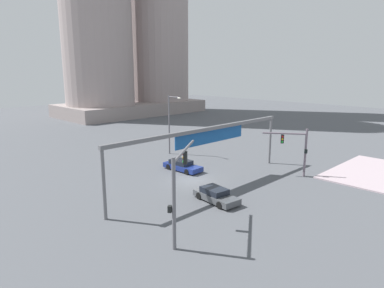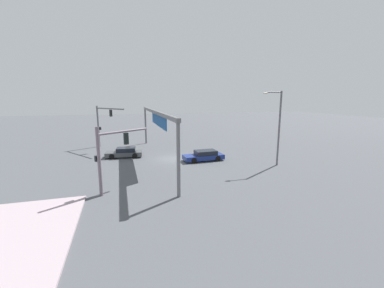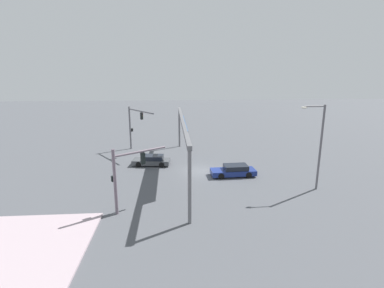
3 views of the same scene
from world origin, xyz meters
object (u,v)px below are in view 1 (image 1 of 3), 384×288
at_px(traffic_signal_opposite_side, 179,181).
at_px(traffic_signal_near_corner, 297,146).
at_px(streetlamp_curved_arm, 170,121).
at_px(sedan_car_approaching, 182,166).
at_px(sedan_car_waiting_far, 216,195).

bearing_deg(traffic_signal_opposite_side, traffic_signal_near_corner, -29.89).
relative_size(traffic_signal_near_corner, streetlamp_curved_arm, 0.65).
bearing_deg(sedan_car_approaching, sedan_car_waiting_far, -28.48).
height_order(sedan_car_approaching, sedan_car_waiting_far, same).
xyz_separation_m(traffic_signal_opposite_side, streetlamp_curved_arm, (15.65, 18.67, 0.47)).
bearing_deg(sedan_car_approaching, streetlamp_curved_arm, 145.78).
bearing_deg(streetlamp_curved_arm, sedan_car_waiting_far, -31.20).
bearing_deg(traffic_signal_opposite_side, sedan_car_waiting_far, -13.09).
height_order(traffic_signal_near_corner, sedan_car_waiting_far, traffic_signal_near_corner).
bearing_deg(sedan_car_waiting_far, traffic_signal_near_corner, 91.16).
bearing_deg(sedan_car_waiting_far, streetlamp_curved_arm, 158.42).
distance_m(streetlamp_curved_arm, sedan_car_approaching, 9.07).
bearing_deg(streetlamp_curved_arm, sedan_car_approaching, -34.39).
relative_size(traffic_signal_near_corner, traffic_signal_opposite_side, 0.85).
relative_size(streetlamp_curved_arm, sedan_car_approaching, 1.66).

